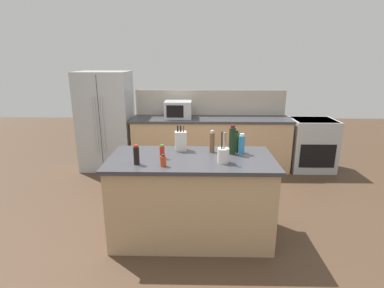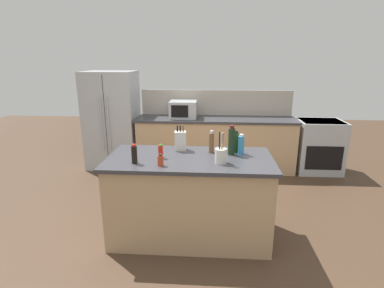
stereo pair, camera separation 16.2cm
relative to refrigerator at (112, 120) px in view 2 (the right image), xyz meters
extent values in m
plane|color=#473323|center=(1.59, -2.25, -0.87)|extent=(14.00, 14.00, 0.00)
cube|color=tan|center=(1.89, -0.05, -0.42)|extent=(2.77, 0.62, 0.90)
cube|color=#38383D|center=(1.89, -0.05, 0.05)|extent=(2.81, 0.66, 0.04)
cube|color=#B2A899|center=(1.89, 0.27, 0.30)|extent=(2.77, 0.03, 0.46)
cube|color=tan|center=(1.59, -2.25, -0.42)|extent=(1.72, 0.81, 0.90)
cube|color=#38383D|center=(1.59, -2.25, 0.05)|extent=(1.78, 0.87, 0.04)
cube|color=#ADB2B7|center=(0.00, 0.00, 0.00)|extent=(0.90, 0.72, 1.75)
cube|color=#2D2D2D|center=(0.00, -0.36, 0.00)|extent=(0.01, 0.00, 1.66)
cylinder|color=#ADB2B7|center=(-0.06, -0.38, 0.00)|extent=(0.02, 0.02, 0.96)
cylinder|color=#ADB2B7|center=(0.06, -0.38, 0.00)|extent=(0.02, 0.02, 0.96)
cube|color=#ADB2B7|center=(3.72, -0.05, -0.41)|extent=(0.76, 0.64, 0.92)
cube|color=black|center=(3.72, -0.37, -0.53)|extent=(0.61, 0.01, 0.41)
cube|color=black|center=(3.72, -0.05, 0.04)|extent=(0.68, 0.58, 0.02)
cube|color=#ADB2B7|center=(1.31, -0.05, 0.22)|extent=(0.47, 0.38, 0.30)
cube|color=black|center=(1.27, -0.24, 0.22)|extent=(0.29, 0.01, 0.21)
cube|color=beige|center=(1.47, -1.99, 0.18)|extent=(0.14, 0.11, 0.22)
cylinder|color=black|center=(1.43, -1.99, 0.32)|extent=(0.02, 0.02, 0.07)
cylinder|color=black|center=(1.47, -1.99, 0.32)|extent=(0.02, 0.02, 0.07)
cylinder|color=brown|center=(1.50, -1.99, 0.32)|extent=(0.02, 0.02, 0.07)
cylinder|color=beige|center=(1.92, -2.40, 0.14)|extent=(0.12, 0.12, 0.15)
cylinder|color=olive|center=(1.94, -2.39, 0.30)|extent=(0.01, 0.05, 0.18)
cylinder|color=black|center=(1.90, -2.40, 0.30)|extent=(0.01, 0.05, 0.18)
cylinder|color=#B2B2B7|center=(1.92, -2.42, 0.30)|extent=(0.01, 0.03, 0.18)
cylinder|color=red|center=(1.29, -2.28, 0.13)|extent=(0.05, 0.05, 0.13)
cylinder|color=green|center=(1.29, -2.28, 0.21)|extent=(0.03, 0.03, 0.02)
cylinder|color=#2D4C1E|center=(2.09, -2.03, 0.18)|extent=(0.07, 0.07, 0.22)
cylinder|color=black|center=(2.09, -2.03, 0.30)|extent=(0.05, 0.05, 0.03)
cylinder|color=black|center=(1.05, -2.47, 0.16)|extent=(0.06, 0.06, 0.18)
cylinder|color=#B22319|center=(1.05, -2.47, 0.26)|extent=(0.04, 0.04, 0.02)
cylinder|color=brown|center=(1.82, -2.05, 0.18)|extent=(0.06, 0.06, 0.23)
cylinder|color=#B2B2B7|center=(1.82, -2.05, 0.31)|extent=(0.04, 0.04, 0.03)
cylinder|color=black|center=(2.04, -2.11, 0.21)|extent=(0.07, 0.07, 0.29)
cylinder|color=#4C1919|center=(2.04, -2.11, 0.38)|extent=(0.05, 0.05, 0.04)
cylinder|color=#3384BC|center=(2.15, -2.10, 0.17)|extent=(0.07, 0.07, 0.20)
cylinder|color=white|center=(2.15, -2.10, 0.28)|extent=(0.04, 0.04, 0.02)
cylinder|color=#B73D1E|center=(1.32, -2.52, 0.12)|extent=(0.06, 0.06, 0.10)
cylinder|color=black|center=(1.32, -2.52, 0.18)|extent=(0.04, 0.04, 0.02)
camera|label=1|loc=(1.66, -5.29, 1.09)|focal=28.00mm
camera|label=2|loc=(1.82, -5.28, 1.09)|focal=28.00mm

